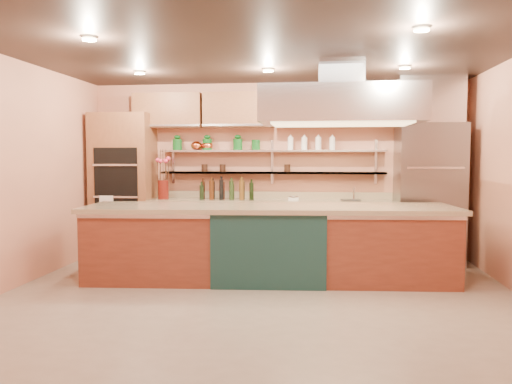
# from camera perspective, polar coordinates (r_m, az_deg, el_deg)

# --- Properties ---
(floor) EXTENTS (6.00, 5.00, 0.02)m
(floor) POSITION_cam_1_polar(r_m,az_deg,el_deg) (5.87, 0.25, -11.93)
(floor) COLOR gray
(floor) RESTS_ON ground
(ceiling) EXTENTS (6.00, 5.00, 0.02)m
(ceiling) POSITION_cam_1_polar(r_m,az_deg,el_deg) (5.77, 0.26, 15.98)
(ceiling) COLOR black
(ceiling) RESTS_ON wall_back
(wall_back) EXTENTS (6.00, 0.04, 2.80)m
(wall_back) POSITION_cam_1_polar(r_m,az_deg,el_deg) (8.14, 2.23, 2.59)
(wall_back) COLOR tan
(wall_back) RESTS_ON floor
(wall_front) EXTENTS (6.00, 0.04, 2.80)m
(wall_front) POSITION_cam_1_polar(r_m,az_deg,el_deg) (3.18, -4.80, 0.32)
(wall_front) COLOR tan
(wall_front) RESTS_ON floor
(wall_left) EXTENTS (0.04, 5.00, 2.80)m
(wall_left) POSITION_cam_1_polar(r_m,az_deg,el_deg) (6.69, -26.23, 1.86)
(wall_left) COLOR tan
(wall_left) RESTS_ON floor
(oven_stack) EXTENTS (0.95, 0.64, 2.30)m
(oven_stack) POSITION_cam_1_polar(r_m,az_deg,el_deg) (8.39, -14.88, 0.79)
(oven_stack) COLOR brown
(oven_stack) RESTS_ON floor
(refrigerator) EXTENTS (0.95, 0.72, 2.10)m
(refrigerator) POSITION_cam_1_polar(r_m,az_deg,el_deg) (7.96, 19.13, -0.19)
(refrigerator) COLOR slate
(refrigerator) RESTS_ON floor
(back_counter) EXTENTS (3.84, 0.64, 0.93)m
(back_counter) POSITION_cam_1_polar(r_m,az_deg,el_deg) (7.92, 1.68, -4.24)
(back_counter) COLOR tan
(back_counter) RESTS_ON floor
(wall_shelf_lower) EXTENTS (3.60, 0.26, 0.03)m
(wall_shelf_lower) POSITION_cam_1_polar(r_m,az_deg,el_deg) (8.01, 1.80, 2.21)
(wall_shelf_lower) COLOR silver
(wall_shelf_lower) RESTS_ON wall_back
(wall_shelf_upper) EXTENTS (3.60, 0.26, 0.03)m
(wall_shelf_upper) POSITION_cam_1_polar(r_m,az_deg,el_deg) (8.01, 1.81, 4.71)
(wall_shelf_upper) COLOR silver
(wall_shelf_upper) RESTS_ON wall_back
(upper_cabinets) EXTENTS (4.60, 0.36, 0.55)m
(upper_cabinets) POSITION_cam_1_polar(r_m,az_deg,el_deg) (7.99, 2.15, 9.38)
(upper_cabinets) COLOR brown
(upper_cabinets) RESTS_ON wall_back
(range_hood) EXTENTS (2.00, 1.00, 0.45)m
(range_hood) POSITION_cam_1_polar(r_m,az_deg,el_deg) (6.45, 9.64, 9.72)
(range_hood) COLOR silver
(range_hood) RESTS_ON ceiling
(ceiling_downlights) EXTENTS (4.00, 2.80, 0.02)m
(ceiling_downlights) POSITION_cam_1_polar(r_m,az_deg,el_deg) (5.96, 0.48, 15.30)
(ceiling_downlights) COLOR #FFE5A5
(ceiling_downlights) RESTS_ON ceiling
(island) EXTENTS (4.72, 1.34, 0.97)m
(island) POSITION_cam_1_polar(r_m,az_deg,el_deg) (6.53, 1.50, -5.83)
(island) COLOR brown
(island) RESTS_ON floor
(flower_vase) EXTENTS (0.21, 0.21, 0.30)m
(flower_vase) POSITION_cam_1_polar(r_m,az_deg,el_deg) (8.14, -10.54, 0.27)
(flower_vase) COLOR #5A130D
(flower_vase) RESTS_ON back_counter
(oil_bottle_cluster) EXTENTS (0.95, 0.44, 0.29)m
(oil_bottle_cluster) POSITION_cam_1_polar(r_m,az_deg,el_deg) (7.90, -3.34, 0.20)
(oil_bottle_cluster) COLOR black
(oil_bottle_cluster) RESTS_ON back_counter
(kitchen_scale) EXTENTS (0.18, 0.15, 0.09)m
(kitchen_scale) POSITION_cam_1_polar(r_m,az_deg,el_deg) (7.79, 4.31, -0.62)
(kitchen_scale) COLOR white
(kitchen_scale) RESTS_ON back_counter
(bar_faucet) EXTENTS (0.03, 0.03, 0.20)m
(bar_faucet) POSITION_cam_1_polar(r_m,az_deg,el_deg) (7.91, 11.12, -0.20)
(bar_faucet) COLOR white
(bar_faucet) RESTS_ON back_counter
(copper_kettle) EXTENTS (0.24, 0.24, 0.15)m
(copper_kettle) POSITION_cam_1_polar(r_m,az_deg,el_deg) (8.21, -6.82, 5.28)
(copper_kettle) COLOR #D35B30
(copper_kettle) RESTS_ON wall_shelf_upper
(green_canister) EXTENTS (0.15, 0.15, 0.16)m
(green_canister) POSITION_cam_1_polar(r_m,az_deg,el_deg) (8.04, -0.01, 5.39)
(green_canister) COLOR #104A17
(green_canister) RESTS_ON wall_shelf_upper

